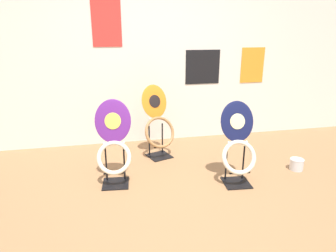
{
  "coord_description": "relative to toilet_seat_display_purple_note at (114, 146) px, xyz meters",
  "views": [
    {
      "loc": [
        -0.69,
        -2.21,
        1.6
      ],
      "look_at": [
        -0.01,
        0.97,
        0.55
      ],
      "focal_mm": 32.0,
      "sensor_mm": 36.0,
      "label": 1
    }
  ],
  "objects": [
    {
      "name": "wall_back",
      "position": [
        0.64,
        1.28,
        0.87
      ],
      "size": [
        8.0,
        0.07,
        2.6
      ],
      "color": "silver",
      "rests_on": "ground_plane"
    },
    {
      "name": "paint_can",
      "position": [
        2.13,
        -0.12,
        -0.36
      ],
      "size": [
        0.16,
        0.16,
        0.14
      ],
      "color": "silver",
      "rests_on": "ground_plane"
    },
    {
      "name": "toilet_seat_display_purple_note",
      "position": [
        0.0,
        0.0,
        0.0
      ],
      "size": [
        0.4,
        0.35,
        0.91
      ],
      "color": "black",
      "rests_on": "ground_plane"
    },
    {
      "name": "toilet_seat_display_navy_moon",
      "position": [
        1.29,
        -0.26,
        -0.02
      ],
      "size": [
        0.39,
        0.35,
        0.89
      ],
      "color": "black",
      "rests_on": "ground_plane"
    },
    {
      "name": "ground_plane",
      "position": [
        0.64,
        -0.78,
        -0.43
      ],
      "size": [
        14.0,
        14.0,
        0.0
      ],
      "primitive_type": "plane",
      "color": "#8E6642"
    },
    {
      "name": "toilet_seat_display_orange_sun",
      "position": [
        0.59,
        0.64,
        0.01
      ],
      "size": [
        0.47,
        0.43,
        0.93
      ],
      "color": "black",
      "rests_on": "ground_plane"
    }
  ]
}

